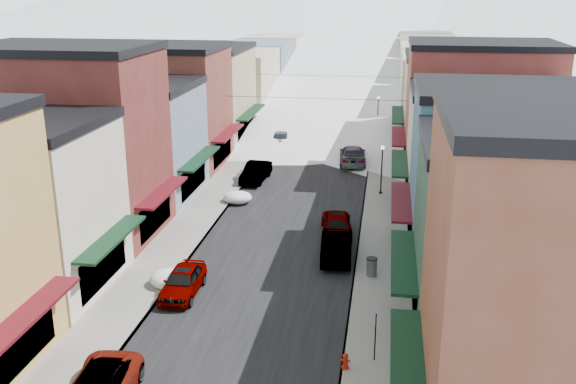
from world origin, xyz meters
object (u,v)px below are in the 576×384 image
(car_dark_hatch, at_px, (256,172))
(trash_can, at_px, (372,267))
(car_green_sedan, at_px, (337,245))
(car_silver_sedan, at_px, (183,281))
(streetlamp_near, at_px, (382,163))
(fire_hydrant, at_px, (345,362))

(car_dark_hatch, height_order, trash_can, car_dark_hatch)
(car_green_sedan, bearing_deg, car_silver_sedan, 34.69)
(car_green_sedan, height_order, streetlamp_near, streetlamp_near)
(car_green_sedan, bearing_deg, trash_can, 127.86)
(car_dark_hatch, bearing_deg, car_green_sedan, -57.44)
(car_silver_sedan, xyz_separation_m, trash_can, (10.01, 3.58, -0.06))
(fire_hydrant, xyz_separation_m, trash_can, (0.83, 9.54, 0.21))
(fire_hydrant, height_order, trash_can, trash_can)
(streetlamp_near, bearing_deg, car_green_sedan, -100.83)
(fire_hydrant, bearing_deg, trash_can, 85.02)
(car_silver_sedan, relative_size, car_dark_hatch, 0.92)
(car_green_sedan, distance_m, streetlamp_near, 13.19)
(car_dark_hatch, xyz_separation_m, streetlamp_near, (10.57, -2.21, 1.81))
(car_silver_sedan, xyz_separation_m, fire_hydrant, (9.18, -5.96, -0.27))
(car_dark_hatch, height_order, streetlamp_near, streetlamp_near)
(fire_hydrant, relative_size, trash_can, 0.68)
(car_silver_sedan, height_order, streetlamp_near, streetlamp_near)
(fire_hydrant, bearing_deg, car_dark_hatch, 109.31)
(fire_hydrant, bearing_deg, car_silver_sedan, 146.99)
(car_green_sedan, relative_size, trash_can, 4.83)
(streetlamp_near, bearing_deg, car_dark_hatch, 168.19)
(car_dark_hatch, relative_size, trash_can, 4.49)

